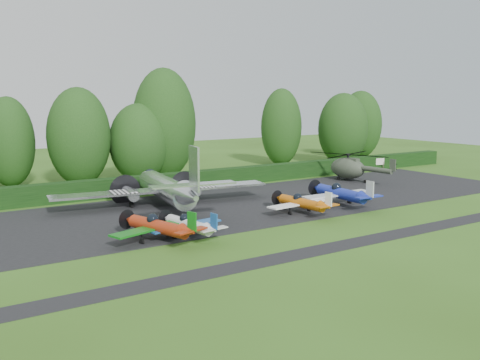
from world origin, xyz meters
TOP-DOWN VIEW (x-y plane):
  - ground at (0.00, 0.00)m, footprint 160.00×160.00m
  - apron at (0.00, 10.00)m, footprint 70.00×18.00m
  - taxiway_verge at (0.00, -6.00)m, footprint 70.00×2.00m
  - hedgerow at (0.00, 21.00)m, footprint 90.00×1.60m
  - transport_plane at (-5.15, 12.68)m, footprint 21.24×16.29m
  - light_plane_red at (-10.88, 2.21)m, footprint 7.16×7.53m
  - light_plane_white at (-8.46, 2.03)m, footprint 6.19×6.51m
  - light_plane_orange at (3.84, 3.61)m, footprint 6.54×6.88m
  - light_plane_blue at (9.32, 4.34)m, footprint 7.85×8.25m
  - helicopter at (21.09, 15.39)m, footprint 10.61×12.42m
  - sign_board at (31.18, 20.29)m, footprint 3.05×0.11m
  - tree_1 at (23.39, 32.27)m, footprint 6.24×6.24m
  - tree_3 at (-8.21, 30.16)m, footprint 7.36×7.36m
  - tree_4 at (-15.34, 33.64)m, footprint 5.79×5.79m
  - tree_5 at (31.96, 27.80)m, footprint 7.63×7.63m
  - tree_6 at (2.61, 29.72)m, footprint 8.08×8.08m
  - tree_8 at (40.29, 32.31)m, footprint 7.25×7.25m
  - tree_9 at (-1.15, 29.07)m, footprint 7.33×7.33m

SIDE VIEW (x-z plane):
  - ground at x=0.00m, z-range 0.00..0.00m
  - hedgerow at x=0.00m, z-range -1.00..1.00m
  - taxiway_verge at x=0.00m, z-range 0.00..0.00m
  - apron at x=0.00m, z-range 0.00..0.01m
  - light_plane_white at x=-8.46m, z-range -0.20..2.18m
  - light_plane_orange at x=3.84m, z-range -0.21..2.30m
  - light_plane_red at x=-10.88m, z-range -0.23..2.52m
  - sign_board at x=31.18m, z-range 0.30..2.02m
  - light_plane_blue at x=9.32m, z-range -0.25..2.76m
  - helicopter at x=21.09m, z-range 0.13..3.54m
  - transport_plane at x=-5.15m, z-range -1.51..5.30m
  - tree_9 at x=-1.15m, z-range -0.01..9.72m
  - tree_4 at x=-15.34m, z-range -0.02..10.56m
  - tree_5 at x=31.96m, z-range -0.01..11.06m
  - tree_8 at x=40.29m, z-range -0.01..11.47m
  - tree_3 at x=-8.21m, z-range -0.01..11.63m
  - tree_1 at x=23.39m, z-range -0.02..11.74m
  - tree_6 at x=2.61m, z-range -0.01..14.13m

